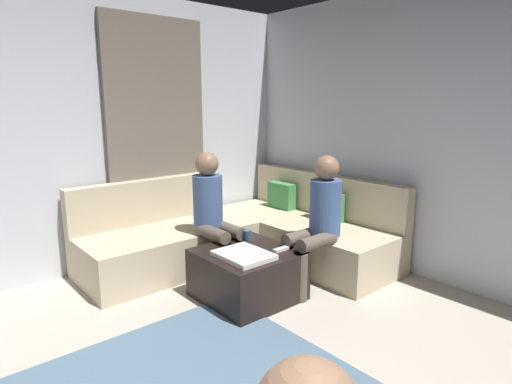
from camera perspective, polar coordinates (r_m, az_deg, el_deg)
name	(u,v)px	position (r m, az deg, el deg)	size (l,w,h in m)	color
wall_left	(16,137)	(4.28, -29.40, 6.37)	(0.12, 6.00, 2.70)	silver
curtain_panel	(158,141)	(4.63, -13.03, 6.67)	(0.06, 1.10, 2.50)	#726659
sectional_couch	(246,235)	(4.51, -1.34, -5.75)	(2.10, 2.55, 0.87)	#C6B593
ottoman	(247,274)	(3.71, -1.15, -10.93)	(0.76, 0.76, 0.42)	black
folded_blanket	(244,255)	(3.49, -1.65, -8.43)	(0.44, 0.36, 0.04)	white
coffee_mug	(247,235)	(3.89, -1.18, -5.80)	(0.08, 0.08, 0.10)	#334C72
game_remote	(281,249)	(3.64, 3.35, -7.66)	(0.05, 0.15, 0.02)	white
person_on_couch_back	(318,217)	(3.80, 8.26, -3.38)	(0.30, 0.60, 1.20)	brown
person_on_couch_side	(214,211)	(4.00, -5.65, -2.51)	(0.60, 0.30, 1.20)	brown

